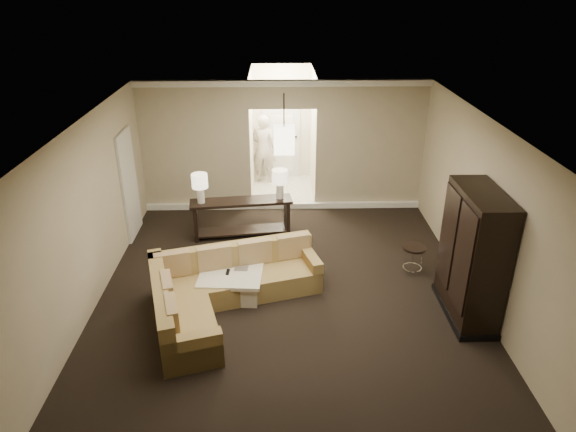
{
  "coord_description": "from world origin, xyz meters",
  "views": [
    {
      "loc": [
        -0.16,
        -6.41,
        4.72
      ],
      "look_at": [
        0.03,
        1.2,
        1.11
      ],
      "focal_mm": 32.0,
      "sensor_mm": 36.0,
      "label": 1
    }
  ],
  "objects_px": {
    "armoire": "(472,258)",
    "drink_table": "(414,254)",
    "sectional_sofa": "(221,290)",
    "console_table": "(242,215)",
    "coffee_table": "(232,281)",
    "person": "(264,145)"
  },
  "relations": [
    {
      "from": "armoire",
      "to": "drink_table",
      "type": "bearing_deg",
      "value": 112.55
    },
    {
      "from": "sectional_sofa",
      "to": "console_table",
      "type": "height_order",
      "value": "sectional_sofa"
    },
    {
      "from": "drink_table",
      "to": "sectional_sofa",
      "type": "bearing_deg",
      "value": -163.33
    },
    {
      "from": "coffee_table",
      "to": "console_table",
      "type": "height_order",
      "value": "console_table"
    },
    {
      "from": "console_table",
      "to": "person",
      "type": "bearing_deg",
      "value": 75.42
    },
    {
      "from": "sectional_sofa",
      "to": "armoire",
      "type": "distance_m",
      "value": 3.77
    },
    {
      "from": "coffee_table",
      "to": "drink_table",
      "type": "height_order",
      "value": "drink_table"
    },
    {
      "from": "coffee_table",
      "to": "drink_table",
      "type": "xyz_separation_m",
      "value": [
        3.08,
        0.53,
        0.16
      ]
    },
    {
      "from": "sectional_sofa",
      "to": "coffee_table",
      "type": "xyz_separation_m",
      "value": [
        0.13,
        0.43,
        -0.11
      ]
    },
    {
      "from": "armoire",
      "to": "person",
      "type": "xyz_separation_m",
      "value": [
        -3.14,
        5.6,
        -0.02
      ]
    },
    {
      "from": "console_table",
      "to": "person",
      "type": "relative_size",
      "value": 1.07
    },
    {
      "from": "armoire",
      "to": "person",
      "type": "relative_size",
      "value": 1.07
    },
    {
      "from": "coffee_table",
      "to": "drink_table",
      "type": "bearing_deg",
      "value": 9.85
    },
    {
      "from": "armoire",
      "to": "sectional_sofa",
      "type": "bearing_deg",
      "value": 176.4
    },
    {
      "from": "person",
      "to": "sectional_sofa",
      "type": "bearing_deg",
      "value": 95.43
    },
    {
      "from": "coffee_table",
      "to": "console_table",
      "type": "relative_size",
      "value": 0.53
    },
    {
      "from": "console_table",
      "to": "sectional_sofa",
      "type": "bearing_deg",
      "value": -101.48
    },
    {
      "from": "console_table",
      "to": "person",
      "type": "xyz_separation_m",
      "value": [
        0.38,
        2.93,
        0.49
      ]
    },
    {
      "from": "sectional_sofa",
      "to": "armoire",
      "type": "xyz_separation_m",
      "value": [
        3.71,
        -0.23,
        0.64
      ]
    },
    {
      "from": "sectional_sofa",
      "to": "person",
      "type": "relative_size",
      "value": 1.49
    },
    {
      "from": "coffee_table",
      "to": "armoire",
      "type": "height_order",
      "value": "armoire"
    },
    {
      "from": "armoire",
      "to": "drink_table",
      "type": "relative_size",
      "value": 3.99
    }
  ]
}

